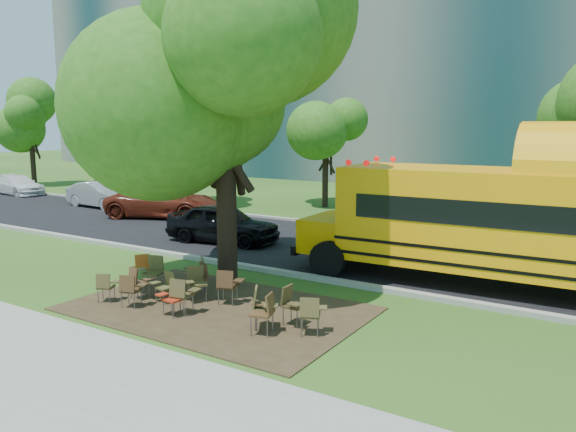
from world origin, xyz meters
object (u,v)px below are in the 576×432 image
Objects in this scene: chair_8 at (143,265)px; chair_12 at (291,302)px; chair_9 at (198,270)px; chair_14 at (153,269)px; chair_6 at (265,309)px; school_bus at (564,226)px; chair_2 at (131,288)px; chair_13 at (311,312)px; main_tree at (224,67)px; bg_car_red at (164,202)px; chair_1 at (138,280)px; bg_car_white at (18,185)px; chair_5 at (174,295)px; chair_0 at (106,284)px; pedestrian_b at (98,181)px; chair_4 at (182,293)px; black_car at (223,224)px; chair_15 at (199,275)px; chair_11 at (228,283)px; chair_3 at (166,284)px; pedestrian_a at (151,187)px; bg_car_silver at (101,195)px; chair_7 at (261,304)px; chair_10 at (196,280)px.

chair_8 is 5.28m from chair_12.
chair_14 is (-1.12, -0.54, -0.01)m from chair_9.
chair_9 is (-3.28, 1.64, 0.02)m from chair_6.
chair_2 is (-8.62, -6.58, -1.34)m from school_bus.
chair_12 reaches higher than chair_13.
bg_car_red is at bearing 142.96° from main_tree.
chair_1 is at bearing 102.64° from chair_2.
chair_5 is at bearing -109.29° from bg_car_white.
chair_8 is 11.61m from bg_car_red.
pedestrian_b is (-18.33, 14.72, 0.41)m from chair_0.
school_bus is at bearing 28.95° from chair_13.
chair_1 is 0.98× the size of chair_13.
chair_0 is 0.85× the size of chair_4.
chair_12 reaches higher than chair_2.
school_bus is at bearing -100.79° from black_car.
chair_4 is (1.39, 0.28, 0.03)m from chair_2.
chair_15 is 0.20× the size of bg_car_white.
chair_8 is at bearing 146.26° from chair_1.
chair_1 is 23.57m from pedestrian_b.
chair_6 is at bearing -50.83° from chair_11.
school_bus reaches higher than bg_car_white.
chair_8 is (-1.74, 0.88, 0.05)m from chair_3.
main_tree is at bearing -143.57° from chair_14.
chair_4 reaches higher than chair_2.
chair_12 reaches higher than chair_5.
chair_5 is 1.40m from chair_11.
chair_5 is at bearing 135.68° from chair_15.
bg_car_white is (-31.96, 5.28, -1.24)m from school_bus.
black_car reaches higher than chair_5.
chair_0 is 2.35m from chair_9.
chair_1 is 1.76m from chair_4.
chair_2 is 0.16× the size of bg_car_red.
bg_car_white is at bearing -15.18° from chair_3.
chair_15 is 18.60m from pedestrian_a.
main_tree is 25.98m from bg_car_white.
bg_car_silver is at bearing -30.53° from chair_5.
bg_car_red is at bearing 121.27° from chair_11.
school_bus is 3.07× the size of black_car.
chair_7 is at bearing -132.50° from school_bus.
chair_0 is 2.13m from chair_5.
black_car is (-3.51, 4.15, -5.18)m from main_tree.
chair_11 reaches higher than chair_12.
main_tree is 5.89m from chair_3.
chair_15 is (1.51, 1.76, 0.05)m from chair_0.
chair_14 is at bearing -158.80° from bg_car_red.
pedestrian_b reaches higher than chair_12.
chair_0 is 2.22m from chair_10.
chair_5 is at bearing 154.43° from chair_3.
main_tree is 5.87m from chair_8.
chair_9 is (1.30, 1.95, 0.11)m from chair_0.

